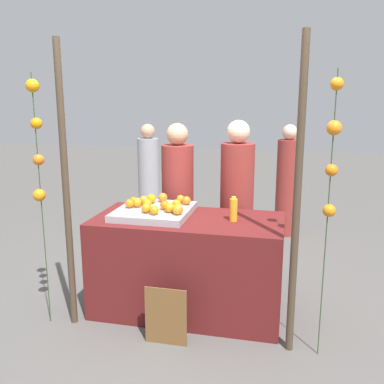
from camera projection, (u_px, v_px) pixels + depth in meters
The scene contains 29 objects.
ground_plane at pixel (188, 309), 3.91m from camera, with size 24.00×24.00×0.00m, color #565451.
stall_counter at pixel (188, 264), 3.82m from camera, with size 1.65×0.81×0.86m, color #5B1919.
orange_tray at pixel (154, 211), 3.82m from camera, with size 0.64×0.68×0.06m, color #9EA0A5.
orange_0 at pixel (154, 210), 3.60m from camera, with size 0.08×0.08×0.08m, color orange.
orange_1 at pixel (129, 204), 3.82m from camera, with size 0.08×0.08×0.08m, color orange.
orange_2 at pixel (178, 210), 3.60m from camera, with size 0.09×0.09×0.09m, color orange.
orange_3 at pixel (165, 205), 3.76m from camera, with size 0.08×0.08×0.08m, color orange.
orange_4 at pixel (177, 204), 3.81m from camera, with size 0.08×0.08×0.08m, color orange.
orange_5 at pixel (134, 201), 3.94m from camera, with size 0.07×0.07×0.07m, color orange.
orange_6 at pixel (137, 203), 3.85m from camera, with size 0.08×0.08×0.08m, color orange.
orange_7 at pixel (170, 208), 3.67m from camera, with size 0.08×0.08×0.08m, color orange.
orange_8 at pixel (186, 201), 3.93m from camera, with size 0.08×0.08×0.08m, color orange.
orange_9 at pixel (144, 200), 3.92m from camera, with size 0.09×0.09×0.09m, color orange.
orange_10 at pixel (147, 203), 3.82m from camera, with size 0.08×0.08×0.08m, color orange.
orange_11 at pixel (163, 197), 4.03m from camera, with size 0.09×0.09×0.09m, color orange.
orange_12 at pixel (178, 208), 3.68m from camera, with size 0.08×0.08×0.08m, color orange.
orange_13 at pixel (181, 199), 4.01m from camera, with size 0.07×0.07×0.07m, color orange.
orange_14 at pixel (151, 199), 3.99m from camera, with size 0.09×0.09×0.09m, color orange.
orange_15 at pixel (146, 208), 3.66m from camera, with size 0.08×0.08×0.08m, color orange.
juice_bottle at pixel (234, 209), 3.62m from camera, with size 0.07×0.07×0.21m.
chalkboard_sign at pixel (166, 317), 3.32m from camera, with size 0.33×0.03×0.48m.
vendor_left at pixel (178, 208), 4.46m from camera, with size 0.33×0.33×1.64m.
vendor_right at pixel (237, 210), 4.32m from camera, with size 0.34×0.34×1.68m.
crowd_person_0 at pixel (287, 184), 5.89m from camera, with size 0.31×0.31×1.54m.
crowd_person_1 at pixel (149, 180), 6.21m from camera, with size 0.31×0.31×1.52m.
canopy_post_left at pixel (66, 190), 3.43m from camera, with size 0.06×0.06×2.34m, color #473828.
canopy_post_right at pixel (297, 202), 3.04m from camera, with size 0.06×0.06×2.34m, color #473828.
garland_strand_left at pixel (37, 143), 3.36m from camera, with size 0.11×0.11×2.08m.
garland_strand_right at pixel (333, 151), 2.89m from camera, with size 0.10×0.11×2.08m.
Camera 1 is at (0.84, -3.49, 1.90)m, focal length 39.96 mm.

